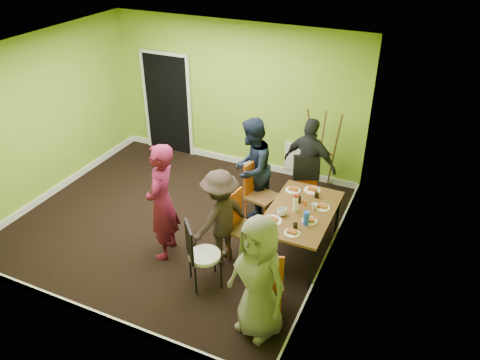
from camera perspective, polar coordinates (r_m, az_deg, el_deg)
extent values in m
plane|color=black|center=(7.81, -7.54, -4.99)|extent=(5.00, 5.00, 0.00)
cube|color=#86B02D|center=(8.90, -0.57, 10.13)|extent=(5.00, 0.04, 2.80)
cube|color=#86B02D|center=(5.61, -20.45, -5.25)|extent=(5.00, 0.04, 2.80)
cube|color=#86B02D|center=(8.62, -22.66, 7.01)|extent=(0.04, 4.50, 2.80)
cube|color=#86B02D|center=(6.24, 11.61, 0.00)|extent=(0.04, 4.50, 2.80)
cube|color=white|center=(6.60, -9.21, 15.21)|extent=(5.00, 4.50, 0.04)
cube|color=black|center=(9.71, -8.79, 9.13)|extent=(1.00, 0.05, 2.04)
cube|color=white|center=(8.86, 7.03, 2.70)|extent=(0.50, 0.04, 0.55)
cylinder|color=black|center=(6.53, 2.05, -8.92)|extent=(0.04, 0.04, 0.71)
cylinder|color=black|center=(6.35, 8.66, -10.68)|extent=(0.04, 0.04, 0.71)
cylinder|color=black|center=(7.58, 6.08, -2.84)|extent=(0.04, 0.04, 0.71)
cylinder|color=black|center=(7.43, 11.78, -4.17)|extent=(0.04, 0.04, 0.71)
cube|color=brown|center=(6.73, 7.45, -3.86)|extent=(0.90, 1.50, 0.04)
cylinder|color=#CF5313|center=(7.82, 2.34, -2.52)|extent=(0.03, 0.03, 0.49)
cylinder|color=#CF5313|center=(7.57, 0.72, -3.72)|extent=(0.03, 0.03, 0.49)
cylinder|color=#CF5313|center=(7.65, 4.58, -3.42)|extent=(0.03, 0.03, 0.49)
cylinder|color=#CF5313|center=(7.40, 3.01, -4.69)|extent=(0.03, 0.03, 0.49)
cube|color=brown|center=(7.47, 2.71, -2.03)|extent=(0.52, 0.52, 0.04)
cube|color=#CF5313|center=(7.42, 1.47, 0.39)|extent=(0.12, 0.41, 0.54)
cylinder|color=#CF5313|center=(7.08, 0.22, -6.48)|extent=(0.03, 0.03, 0.48)
cylinder|color=#CF5313|center=(6.84, -1.43, -8.02)|extent=(0.03, 0.03, 0.48)
cylinder|color=#CF5313|center=(6.93, 2.79, -7.45)|extent=(0.03, 0.03, 0.48)
cylinder|color=#CF5313|center=(6.69, 1.19, -9.07)|extent=(0.03, 0.03, 0.48)
cube|color=brown|center=(6.74, 0.71, -6.13)|extent=(0.48, 0.48, 0.04)
cube|color=#CF5313|center=(6.66, -0.77, -3.56)|extent=(0.09, 0.41, 0.54)
cylinder|color=#CF5313|center=(7.96, 9.05, -2.43)|extent=(0.03, 0.03, 0.45)
cylinder|color=#CF5313|center=(7.91, 6.61, -2.44)|extent=(0.03, 0.03, 0.45)
cylinder|color=#CF5313|center=(7.68, 9.40, -3.81)|extent=(0.03, 0.03, 0.45)
cylinder|color=#CF5313|center=(7.63, 6.87, -3.83)|extent=(0.03, 0.03, 0.45)
cube|color=brown|center=(7.67, 8.10, -1.71)|extent=(0.53, 0.53, 0.04)
cube|color=#CF5313|center=(7.69, 8.07, 0.75)|extent=(0.36, 0.19, 0.50)
cylinder|color=#CF5313|center=(6.00, 1.39, -14.85)|extent=(0.03, 0.03, 0.47)
cylinder|color=#CF5313|center=(6.01, 4.89, -14.90)|extent=(0.03, 0.03, 0.47)
cylinder|color=#CF5313|center=(6.25, 1.46, -12.54)|extent=(0.03, 0.03, 0.47)
cylinder|color=#CF5313|center=(6.26, 4.78, -12.59)|extent=(0.03, 0.03, 0.47)
cube|color=brown|center=(5.96, 3.20, -12.09)|extent=(0.54, 0.54, 0.04)
cube|color=#CF5313|center=(5.63, 3.30, -11.34)|extent=(0.38, 0.18, 0.52)
cylinder|color=black|center=(6.59, -6.10, -10.11)|extent=(0.03, 0.03, 0.46)
cylinder|color=black|center=(6.33, -5.43, -12.09)|extent=(0.03, 0.03, 0.46)
cylinder|color=black|center=(6.64, -3.11, -9.57)|extent=(0.03, 0.03, 0.46)
cylinder|color=black|center=(6.38, -2.31, -11.50)|extent=(0.03, 0.03, 0.46)
cylinder|color=white|center=(6.33, -4.32, -9.16)|extent=(0.43, 0.43, 0.05)
cube|color=black|center=(6.13, -6.20, -7.55)|extent=(0.28, 0.31, 0.51)
cylinder|color=brown|center=(8.46, 8.82, 3.97)|extent=(0.22, 0.36, 1.56)
cylinder|color=brown|center=(8.37, 11.44, 3.43)|extent=(0.22, 0.36, 1.56)
cylinder|color=brown|center=(8.22, 9.69, 3.06)|extent=(0.03, 0.35, 1.52)
cube|color=brown|center=(8.39, 10.01, 3.30)|extent=(0.42, 0.04, 0.04)
cylinder|color=white|center=(7.16, 6.50, -1.24)|extent=(0.23, 0.23, 0.01)
cylinder|color=white|center=(6.47, 3.97, -4.94)|extent=(0.27, 0.27, 0.01)
cylinder|color=white|center=(7.20, 8.79, -1.24)|extent=(0.25, 0.25, 0.01)
cylinder|color=white|center=(6.26, 6.36, -6.44)|extent=(0.21, 0.21, 0.01)
cylinder|color=white|center=(6.82, 9.98, -3.30)|extent=(0.22, 0.22, 0.01)
cylinder|color=white|center=(6.52, 8.47, -4.95)|extent=(0.21, 0.21, 0.01)
cylinder|color=white|center=(6.64, 6.77, -2.89)|extent=(0.07, 0.07, 0.24)
cylinder|color=blue|center=(6.40, 8.08, -4.63)|extent=(0.08, 0.08, 0.20)
cylinder|color=#CF5313|center=(6.82, 7.91, -2.81)|extent=(0.03, 0.03, 0.08)
cylinder|color=black|center=(6.86, 7.20, -2.37)|extent=(0.06, 0.06, 0.10)
cylinder|color=black|center=(7.02, 9.32, -1.81)|extent=(0.07, 0.07, 0.08)
cylinder|color=black|center=(6.32, 6.76, -5.63)|extent=(0.06, 0.06, 0.10)
imported|color=white|center=(6.57, 5.15, -3.89)|extent=(0.14, 0.14, 0.11)
imported|color=white|center=(6.76, 9.06, -3.20)|extent=(0.09, 0.09, 0.08)
imported|color=maroon|center=(6.67, -9.50, -2.71)|extent=(0.57, 0.73, 1.79)
imported|color=black|center=(7.52, 1.44, 1.43)|extent=(0.69, 0.86, 1.69)
imported|color=#2C211D|center=(6.57, -2.43, -4.59)|extent=(0.85, 1.08, 1.46)
imported|color=black|center=(7.80, 8.48, 1.88)|extent=(1.01, 0.58, 1.61)
imported|color=gray|center=(5.47, 2.30, -11.85)|extent=(0.92, 0.76, 1.63)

